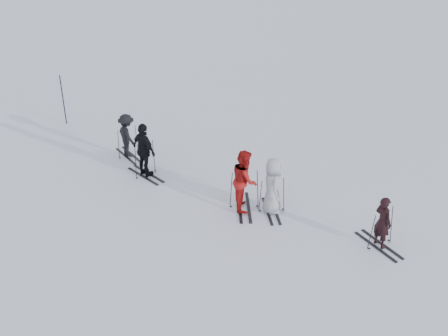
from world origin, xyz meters
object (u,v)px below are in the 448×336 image
skier_grey (272,186)px  skier_uphill_left (144,151)px  skier_uphill_far (127,136)px  piste_marker (63,100)px  skier_red (245,181)px  skier_near_dark (382,223)px

skier_grey → skier_uphill_left: (-2.76, 3.96, 0.06)m
skier_uphill_far → piste_marker: bearing=11.2°
skier_grey → piste_marker: piste_marker is taller
skier_uphill_far → piste_marker: size_ratio=0.77×
skier_red → skier_grey: 0.88m
skier_grey → skier_uphill_left: bearing=54.7°
skier_grey → skier_uphill_far: size_ratio=1.11×
skier_uphill_left → skier_uphill_far: size_ratio=1.19×
skier_uphill_left → piste_marker: piste_marker is taller
skier_red → skier_uphill_left: bearing=56.1°
skier_uphill_left → skier_near_dark: bearing=-163.8°
skier_red → skier_grey: bearing=-105.2°
piste_marker → skier_uphill_far: bearing=-70.6°
skier_red → piste_marker: size_ratio=0.94×
skier_grey → piste_marker: 10.60m
skier_near_dark → skier_red: size_ratio=0.80×
skier_red → skier_uphill_left: skier_red is taller
skier_near_dark → skier_grey: size_ratio=0.87×
skier_uphill_left → piste_marker: 5.93m
skier_red → skier_near_dark: bearing=-119.9°
skier_grey → piste_marker: bearing=43.5°
skier_red → skier_uphill_far: bearing=47.5°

